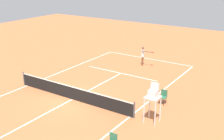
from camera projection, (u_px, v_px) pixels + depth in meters
ground_plane at (72, 99)px, 19.96m from camera, size 60.00×60.00×0.00m
court_lines at (72, 99)px, 19.96m from camera, size 9.24×23.33×0.01m
tennis_net at (72, 93)px, 19.80m from camera, size 9.84×0.10×1.07m
player_serving at (143, 54)px, 26.71m from camera, size 1.33×0.46×1.81m
tennis_ball at (140, 68)px, 26.17m from camera, size 0.07×0.07×0.07m
umpire_chair at (153, 97)px, 16.50m from camera, size 0.80×0.80×2.41m
courtside_chair_mid at (163, 96)px, 19.16m from camera, size 0.44×0.46×0.95m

